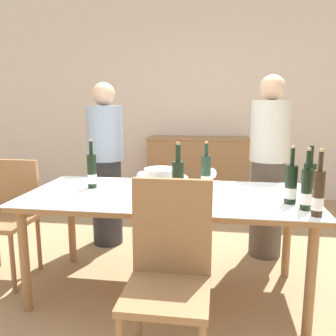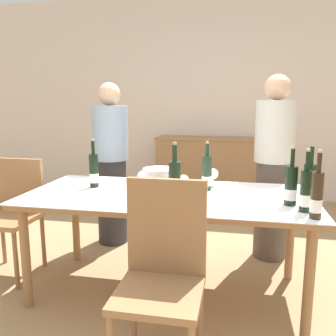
{
  "view_description": "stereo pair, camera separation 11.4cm",
  "coord_description": "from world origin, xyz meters",
  "px_view_note": "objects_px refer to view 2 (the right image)",
  "views": [
    {
      "loc": [
        0.35,
        -2.35,
        1.35
      ],
      "look_at": [
        0.0,
        0.0,
        0.91
      ],
      "focal_mm": 38.0,
      "sensor_mm": 36.0,
      "label": 1
    },
    {
      "loc": [
        0.46,
        -2.33,
        1.35
      ],
      "look_at": [
        0.0,
        0.0,
        0.91
      ],
      "focal_mm": 38.0,
      "sensor_mm": 36.0,
      "label": 2
    }
  ],
  "objects_px": {
    "wine_bottle_3": "(175,187)",
    "person_host": "(111,165)",
    "wine_glass_1": "(143,177)",
    "person_guest_left": "(273,169)",
    "sideboard_cabinet": "(207,169)",
    "wine_bottle_5": "(207,174)",
    "wine_bottle_4": "(94,171)",
    "chair_left_end": "(13,208)",
    "wine_bottle_1": "(291,186)",
    "wine_bottle_2": "(309,187)",
    "dining_table": "(168,203)",
    "wine_glass_2": "(161,181)",
    "ice_bucket": "(160,184)",
    "wine_bottle_0": "(317,196)",
    "chair_near_front": "(163,265)",
    "wine_glass_0": "(213,174)",
    "wine_bottle_6": "(306,191)",
    "wine_glass_3": "(184,181)"
  },
  "relations": [
    {
      "from": "wine_bottle_0",
      "to": "wine_bottle_3",
      "type": "bearing_deg",
      "value": -178.81
    },
    {
      "from": "wine_bottle_1",
      "to": "chair_near_front",
      "type": "relative_size",
      "value": 0.38
    },
    {
      "from": "ice_bucket",
      "to": "wine_bottle_3",
      "type": "bearing_deg",
      "value": -56.14
    },
    {
      "from": "wine_bottle_3",
      "to": "person_host",
      "type": "height_order",
      "value": "person_host"
    },
    {
      "from": "ice_bucket",
      "to": "chair_near_front",
      "type": "height_order",
      "value": "chair_near_front"
    },
    {
      "from": "ice_bucket",
      "to": "chair_left_end",
      "type": "bearing_deg",
      "value": 167.89
    },
    {
      "from": "wine_bottle_3",
      "to": "wine_bottle_5",
      "type": "xyz_separation_m",
      "value": [
        0.14,
        0.53,
        -0.02
      ]
    },
    {
      "from": "wine_bottle_5",
      "to": "wine_glass_1",
      "type": "distance_m",
      "value": 0.46
    },
    {
      "from": "sideboard_cabinet",
      "to": "wine_bottle_4",
      "type": "xyz_separation_m",
      "value": [
        -0.63,
        -2.41,
        0.41
      ]
    },
    {
      "from": "wine_glass_1",
      "to": "person_guest_left",
      "type": "relative_size",
      "value": 0.09
    },
    {
      "from": "wine_glass_1",
      "to": "chair_near_front",
      "type": "bearing_deg",
      "value": -67.82
    },
    {
      "from": "wine_bottle_6",
      "to": "person_guest_left",
      "type": "height_order",
      "value": "person_guest_left"
    },
    {
      "from": "wine_bottle_1",
      "to": "wine_glass_2",
      "type": "height_order",
      "value": "wine_bottle_1"
    },
    {
      "from": "ice_bucket",
      "to": "wine_bottle_2",
      "type": "distance_m",
      "value": 0.9
    },
    {
      "from": "wine_glass_2",
      "to": "wine_glass_3",
      "type": "bearing_deg",
      "value": 2.9
    },
    {
      "from": "wine_bottle_6",
      "to": "wine_glass_1",
      "type": "relative_size",
      "value": 2.53
    },
    {
      "from": "sideboard_cabinet",
      "to": "wine_glass_1",
      "type": "xyz_separation_m",
      "value": [
        -0.24,
        -2.45,
        0.39
      ]
    },
    {
      "from": "wine_bottle_4",
      "to": "dining_table",
      "type": "bearing_deg",
      "value": -8.88
    },
    {
      "from": "wine_glass_0",
      "to": "chair_near_front",
      "type": "relative_size",
      "value": 0.14
    },
    {
      "from": "wine_bottle_1",
      "to": "chair_left_end",
      "type": "xyz_separation_m",
      "value": [
        -2.06,
        0.21,
        -0.32
      ]
    },
    {
      "from": "sideboard_cabinet",
      "to": "chair_near_front",
      "type": "bearing_deg",
      "value": -89.0
    },
    {
      "from": "chair_near_front",
      "to": "wine_glass_2",
      "type": "bearing_deg",
      "value": 102.85
    },
    {
      "from": "wine_bottle_0",
      "to": "wine_bottle_5",
      "type": "bearing_deg",
      "value": 140.73
    },
    {
      "from": "wine_bottle_0",
      "to": "wine_bottle_4",
      "type": "height_order",
      "value": "wine_bottle_0"
    },
    {
      "from": "wine_bottle_5",
      "to": "person_host",
      "type": "bearing_deg",
      "value": 145.31
    },
    {
      "from": "ice_bucket",
      "to": "chair_left_end",
      "type": "xyz_separation_m",
      "value": [
        -1.25,
        0.27,
        -0.31
      ]
    },
    {
      "from": "wine_glass_0",
      "to": "person_guest_left",
      "type": "distance_m",
      "value": 0.68
    },
    {
      "from": "sideboard_cabinet",
      "to": "wine_bottle_3",
      "type": "height_order",
      "value": "wine_bottle_3"
    },
    {
      "from": "wine_bottle_6",
      "to": "person_guest_left",
      "type": "bearing_deg",
      "value": 94.75
    },
    {
      "from": "wine_bottle_3",
      "to": "wine_bottle_4",
      "type": "distance_m",
      "value": 0.83
    },
    {
      "from": "wine_glass_3",
      "to": "chair_near_front",
      "type": "distance_m",
      "value": 0.76
    },
    {
      "from": "dining_table",
      "to": "ice_bucket",
      "type": "height_order",
      "value": "ice_bucket"
    },
    {
      "from": "dining_table",
      "to": "wine_glass_2",
      "type": "bearing_deg",
      "value": 169.45
    },
    {
      "from": "ice_bucket",
      "to": "person_host",
      "type": "relative_size",
      "value": 0.14
    },
    {
      "from": "wine_bottle_2",
      "to": "wine_glass_1",
      "type": "bearing_deg",
      "value": 169.13
    },
    {
      "from": "chair_near_front",
      "to": "wine_bottle_3",
      "type": "bearing_deg",
      "value": 88.9
    },
    {
      "from": "wine_glass_2",
      "to": "chair_near_front",
      "type": "xyz_separation_m",
      "value": [
        0.16,
        -0.69,
        -0.28
      ]
    },
    {
      "from": "wine_glass_1",
      "to": "wine_bottle_1",
      "type": "bearing_deg",
      "value": -10.03
    },
    {
      "from": "wine_bottle_2",
      "to": "wine_glass_1",
      "type": "relative_size",
      "value": 2.54
    },
    {
      "from": "ice_bucket",
      "to": "wine_bottle_0",
      "type": "relative_size",
      "value": 0.57
    },
    {
      "from": "dining_table",
      "to": "wine_bottle_3",
      "type": "xyz_separation_m",
      "value": [
        0.11,
        -0.38,
        0.2
      ]
    },
    {
      "from": "ice_bucket",
      "to": "person_host",
      "type": "xyz_separation_m",
      "value": [
        -0.69,
        1.01,
        -0.08
      ]
    },
    {
      "from": "wine_bottle_1",
      "to": "wine_glass_0",
      "type": "xyz_separation_m",
      "value": [
        -0.5,
        0.4,
        -0.02
      ]
    },
    {
      "from": "wine_bottle_1",
      "to": "wine_glass_1",
      "type": "xyz_separation_m",
      "value": [
        -0.98,
        0.17,
        -0.02
      ]
    },
    {
      "from": "dining_table",
      "to": "person_guest_left",
      "type": "xyz_separation_m",
      "value": [
        0.77,
        0.76,
        0.12
      ]
    },
    {
      "from": "wine_glass_2",
      "to": "dining_table",
      "type": "bearing_deg",
      "value": -10.55
    },
    {
      "from": "dining_table",
      "to": "chair_left_end",
      "type": "bearing_deg",
      "value": 176.24
    },
    {
      "from": "wine_bottle_1",
      "to": "wine_bottle_4",
      "type": "bearing_deg",
      "value": 171.16
    },
    {
      "from": "dining_table",
      "to": "wine_bottle_5",
      "type": "bearing_deg",
      "value": 31.57
    },
    {
      "from": "wine_bottle_4",
      "to": "chair_left_end",
      "type": "height_order",
      "value": "wine_bottle_4"
    }
  ]
}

